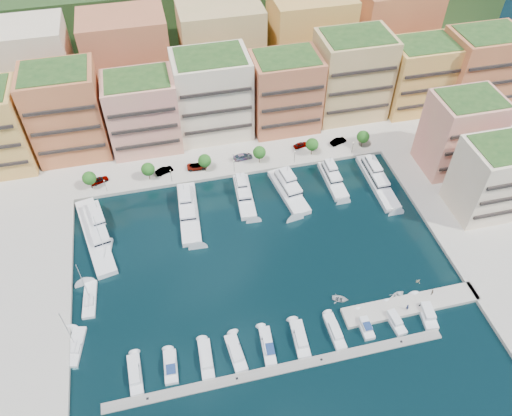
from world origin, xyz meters
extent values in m
plane|color=black|center=(0.00, 0.00, 0.00)|extent=(400.00, 400.00, 0.00)
cube|color=#9E998E|center=(0.00, 62.00, 0.00)|extent=(220.00, 64.00, 2.00)
cube|color=#9E998E|center=(62.00, -8.00, 0.00)|extent=(34.00, 76.00, 2.00)
cube|color=#1F3716|center=(0.00, 110.00, 0.00)|extent=(240.00, 40.00, 58.00)
cube|color=gray|center=(-3.00, -30.00, 0.00)|extent=(72.00, 2.20, 0.35)
cube|color=#9E998E|center=(30.00, -22.00, 0.00)|extent=(32.00, 5.00, 2.00)
cube|color=#CC7644|center=(-44.00, 52.00, 14.00)|extent=(20.00, 16.00, 26.00)
cube|color=black|center=(-44.00, 43.75, 14.00)|extent=(18.40, 0.50, 0.90)
cube|color=#1E461C|center=(-44.00, 52.00, 27.40)|extent=(17.60, 14.08, 0.80)
cube|color=tan|center=(-23.00, 50.00, 12.00)|extent=(20.00, 15.00, 22.00)
cube|color=black|center=(-23.00, 42.25, 12.00)|extent=(18.40, 0.50, 0.90)
cube|color=#1E461C|center=(-23.00, 50.00, 23.40)|extent=(17.60, 13.20, 0.80)
cube|color=#F7E0BF|center=(-2.00, 52.00, 13.50)|extent=(22.00, 16.00, 25.00)
cube|color=black|center=(-2.00, 43.75, 13.50)|extent=(20.24, 0.50, 0.90)
cube|color=#1E461C|center=(-2.00, 52.00, 26.40)|extent=(19.36, 14.08, 0.80)
cube|color=#BE6847|center=(20.00, 50.00, 12.50)|extent=(20.00, 15.00, 23.00)
cube|color=black|center=(20.00, 42.25, 12.50)|extent=(18.40, 0.50, 0.90)
cube|color=#1E461C|center=(20.00, 50.00, 24.40)|extent=(17.60, 13.20, 0.80)
cube|color=tan|center=(42.00, 52.00, 14.00)|extent=(22.00, 16.00, 26.00)
cube|color=black|center=(42.00, 43.75, 14.00)|extent=(20.24, 0.50, 0.90)
cube|color=#1E461C|center=(42.00, 52.00, 27.40)|extent=(19.36, 14.08, 0.80)
cube|color=#DD9E51|center=(64.00, 50.00, 12.00)|extent=(20.00, 15.00, 22.00)
cube|color=black|center=(64.00, 42.25, 12.00)|extent=(18.40, 0.50, 0.90)
cube|color=#1E461C|center=(64.00, 50.00, 23.40)|extent=(17.60, 13.20, 0.80)
cube|color=#CC7644|center=(84.00, 48.00, 13.00)|extent=(22.00, 16.00, 24.00)
cube|color=black|center=(84.00, 39.75, 13.00)|extent=(20.24, 0.50, 0.90)
cube|color=#1E461C|center=(84.00, 48.00, 25.40)|extent=(19.36, 14.08, 0.80)
cube|color=tan|center=(62.00, 20.00, 12.00)|extent=(18.00, 14.00, 22.00)
cube|color=black|center=(62.00, 12.75, 12.00)|extent=(16.56, 0.50, 0.90)
cube|color=#1E461C|center=(62.00, 20.00, 23.40)|extent=(15.84, 12.32, 0.80)
cube|color=#F7E0BF|center=(62.00, 2.00, 11.00)|extent=(18.00, 14.00, 20.00)
cube|color=black|center=(62.00, -5.25, 11.00)|extent=(16.56, 0.50, 0.90)
cube|color=#1E461C|center=(62.00, 2.00, 21.40)|extent=(15.84, 12.32, 0.80)
cube|color=#F7E0BF|center=(-55.00, 74.00, 16.00)|extent=(26.00, 18.00, 30.00)
cube|color=#BE6847|center=(-25.00, 74.00, 16.00)|extent=(26.00, 18.00, 30.00)
cube|color=tan|center=(5.00, 74.00, 16.00)|extent=(26.00, 18.00, 30.00)
cube|color=#DD9E51|center=(35.00, 74.00, 16.00)|extent=(26.00, 18.00, 30.00)
cube|color=#CC7644|center=(65.00, 74.00, 16.00)|extent=(26.00, 18.00, 30.00)
cylinder|color=#473323|center=(-40.00, 33.50, 2.50)|extent=(0.24, 0.24, 3.00)
sphere|color=#184E16|center=(-40.00, 33.50, 4.75)|extent=(3.80, 3.80, 3.80)
cylinder|color=#473323|center=(-24.00, 33.50, 2.50)|extent=(0.24, 0.24, 3.00)
sphere|color=#184E16|center=(-24.00, 33.50, 4.75)|extent=(3.80, 3.80, 3.80)
cylinder|color=#473323|center=(-8.00, 33.50, 2.50)|extent=(0.24, 0.24, 3.00)
sphere|color=#184E16|center=(-8.00, 33.50, 4.75)|extent=(3.80, 3.80, 3.80)
cylinder|color=#473323|center=(8.00, 33.50, 2.50)|extent=(0.24, 0.24, 3.00)
sphere|color=#184E16|center=(8.00, 33.50, 4.75)|extent=(3.80, 3.80, 3.80)
cylinder|color=#473323|center=(24.00, 33.50, 2.50)|extent=(0.24, 0.24, 3.00)
sphere|color=#184E16|center=(24.00, 33.50, 4.75)|extent=(3.80, 3.80, 3.80)
cylinder|color=#473323|center=(40.00, 33.50, 2.50)|extent=(0.24, 0.24, 3.00)
sphere|color=#184E16|center=(40.00, 33.50, 4.75)|extent=(3.80, 3.80, 3.80)
cylinder|color=black|center=(-36.00, 31.20, 3.00)|extent=(0.10, 0.10, 4.00)
sphere|color=#FFF2CC|center=(-36.00, 31.20, 5.05)|extent=(0.30, 0.30, 0.30)
cylinder|color=black|center=(-18.00, 31.20, 3.00)|extent=(0.10, 0.10, 4.00)
sphere|color=#FFF2CC|center=(-18.00, 31.20, 5.05)|extent=(0.30, 0.30, 0.30)
cylinder|color=black|center=(0.00, 31.20, 3.00)|extent=(0.10, 0.10, 4.00)
sphere|color=#FFF2CC|center=(0.00, 31.20, 5.05)|extent=(0.30, 0.30, 0.30)
cylinder|color=black|center=(18.00, 31.20, 3.00)|extent=(0.10, 0.10, 4.00)
sphere|color=#FFF2CC|center=(18.00, 31.20, 5.05)|extent=(0.30, 0.30, 0.30)
cylinder|color=black|center=(36.00, 31.20, 3.00)|extent=(0.10, 0.10, 4.00)
sphere|color=#FFF2CC|center=(36.00, 31.20, 5.05)|extent=(0.30, 0.30, 0.30)
cube|color=silver|center=(-39.43, 15.38, 0.35)|extent=(10.33, 27.66, 2.30)
cube|color=silver|center=(-39.43, 18.11, 2.40)|extent=(6.98, 15.48, 1.80)
cube|color=black|center=(-39.43, 18.11, 2.40)|extent=(7.05, 15.55, 0.55)
cube|color=silver|center=(-39.43, 20.28, 4.00)|extent=(4.54, 8.60, 1.40)
cylinder|color=#B2B2B7|center=(-39.43, 21.92, 5.60)|extent=(0.14, 0.14, 1.80)
cube|color=silver|center=(-15.06, 17.91, 0.35)|extent=(6.23, 22.43, 2.30)
cube|color=silver|center=(-15.06, 20.13, 2.40)|extent=(4.75, 12.41, 1.80)
cube|color=black|center=(-15.06, 20.13, 2.40)|extent=(4.81, 12.48, 0.55)
cube|color=silver|center=(-15.06, 21.90, 4.00)|extent=(3.34, 6.82, 1.40)
cylinder|color=#B2B2B7|center=(-15.06, 23.23, 5.60)|extent=(0.14, 0.14, 1.80)
cube|color=silver|center=(0.70, 20.67, 0.35)|extent=(5.23, 16.89, 2.30)
cube|color=silver|center=(0.70, 22.34, 2.40)|extent=(4.00, 9.36, 1.80)
cube|color=black|center=(0.70, 22.34, 2.40)|extent=(4.06, 9.43, 0.55)
cube|color=silver|center=(0.70, 23.67, 4.00)|extent=(2.82, 5.15, 1.40)
cylinder|color=#B2B2B7|center=(0.70, 24.67, 5.60)|extent=(0.14, 0.14, 1.80)
cube|color=silver|center=(13.09, 19.68, 0.35)|extent=(7.63, 19.16, 2.30)
cube|color=silver|center=(13.09, 21.54, 2.40)|extent=(5.53, 10.73, 1.80)
cube|color=black|center=(13.09, 21.54, 2.40)|extent=(5.60, 10.80, 0.55)
cube|color=silver|center=(13.09, 23.04, 4.00)|extent=(3.77, 5.96, 1.40)
cylinder|color=#B2B2B7|center=(13.09, 24.15, 5.60)|extent=(0.14, 0.14, 1.80)
cube|color=black|center=(13.09, 19.68, -0.10)|extent=(7.68, 19.22, 0.35)
cube|color=silver|center=(26.59, 21.26, 0.35)|extent=(4.11, 15.48, 2.30)
cube|color=silver|center=(26.59, 22.81, 2.40)|extent=(3.36, 8.52, 1.80)
cube|color=black|center=(26.59, 22.81, 2.40)|extent=(3.42, 8.58, 0.55)
cube|color=silver|center=(26.59, 24.05, 4.00)|extent=(2.46, 4.65, 1.40)
cylinder|color=#B2B2B7|center=(26.59, 24.98, 5.60)|extent=(0.14, 0.14, 1.80)
cube|color=silver|center=(38.67, 17.67, 0.35)|extent=(4.74, 22.71, 2.30)
cube|color=silver|center=(38.67, 19.93, 2.40)|extent=(3.83, 12.50, 1.80)
cube|color=black|center=(38.67, 19.93, 2.40)|extent=(3.89, 12.57, 0.55)
cube|color=silver|center=(38.67, 21.75, 4.00)|extent=(2.78, 6.83, 1.40)
cylinder|color=#B2B2B7|center=(38.67, 23.11, 5.60)|extent=(0.14, 0.14, 1.80)
cube|color=silver|center=(-32.00, -24.50, 0.25)|extent=(2.92, 9.08, 1.40)
cube|color=silver|center=(-32.00, -24.95, 1.55)|extent=(2.17, 4.39, 1.10)
cube|color=black|center=(-32.00, -23.15, 1.30)|extent=(1.85, 0.17, 0.55)
cube|color=silver|center=(-24.77, -24.50, 0.25)|extent=(2.99, 7.54, 1.40)
cube|color=silver|center=(-24.77, -24.87, 1.55)|extent=(2.24, 3.65, 1.10)
cube|color=black|center=(-24.77, -23.39, 1.30)|extent=(1.93, 0.18, 0.55)
cube|color=navy|center=(-24.77, -25.84, 2.15)|extent=(1.97, 2.31, 0.12)
cube|color=silver|center=(-17.40, -24.50, 0.25)|extent=(2.92, 9.03, 1.40)
cube|color=silver|center=(-17.40, -24.95, 1.55)|extent=(2.18, 4.36, 1.10)
cube|color=black|center=(-17.40, -23.16, 1.30)|extent=(1.88, 0.17, 0.55)
cube|color=silver|center=(-11.07, -24.50, 0.25)|extent=(3.49, 8.99, 1.40)
cube|color=silver|center=(-11.07, -24.94, 1.55)|extent=(2.48, 4.39, 1.10)
cube|color=black|center=(-11.07, -23.18, 1.30)|extent=(1.95, 0.28, 0.55)
cube|color=silver|center=(-4.19, -24.50, 0.25)|extent=(3.03, 9.18, 1.40)
cube|color=silver|center=(-4.19, -24.95, 1.55)|extent=(2.18, 4.46, 1.10)
cube|color=black|center=(-4.19, -23.14, 1.30)|extent=(1.74, 0.22, 0.55)
cube|color=navy|center=(-4.19, -26.13, 2.15)|extent=(1.87, 2.82, 0.12)
cube|color=silver|center=(3.02, -24.50, 0.25)|extent=(3.36, 9.15, 1.40)
cube|color=silver|center=(3.02, -24.95, 1.55)|extent=(2.45, 4.44, 1.10)
cube|color=black|center=(3.02, -23.15, 1.30)|extent=(2.01, 0.23, 0.55)
cube|color=silver|center=(10.85, -24.50, 0.25)|extent=(2.55, 8.88, 1.40)
cube|color=silver|center=(10.85, -24.94, 1.55)|extent=(1.95, 4.27, 1.10)
cube|color=black|center=(10.85, -23.17, 1.30)|extent=(1.74, 0.13, 0.55)
cube|color=silver|center=(17.75, -24.50, 0.25)|extent=(2.42, 7.10, 1.40)
cube|color=silver|center=(17.75, -24.85, 1.55)|extent=(1.87, 3.41, 1.10)
cube|color=black|center=(17.75, -23.44, 1.30)|extent=(1.70, 0.11, 0.55)
cube|color=navy|center=(17.75, -25.77, 2.15)|extent=(1.67, 2.14, 0.12)
cube|color=silver|center=(24.58, -24.50, 0.25)|extent=(3.15, 8.44, 1.40)
cube|color=silver|center=(24.58, -24.91, 1.55)|extent=(2.22, 4.12, 1.10)
cube|color=black|center=(24.58, -23.26, 1.30)|extent=(1.70, 0.26, 0.55)
cube|color=silver|center=(32.46, -24.50, 0.25)|extent=(4.05, 9.27, 1.40)
cube|color=silver|center=(32.46, -24.95, 1.55)|extent=(2.79, 4.57, 1.10)
cube|color=black|center=(32.46, -23.15, 1.30)|extent=(2.05, 0.38, 0.55)
cube|color=silver|center=(-40.95, -3.69, 0.20)|extent=(3.43, 10.19, 1.20)
cube|color=silver|center=(-40.95, -4.70, 1.10)|extent=(1.84, 2.61, 0.60)
cylinder|color=#B2B2B7|center=(-40.95, -3.19, 6.80)|extent=(0.14, 0.14, 12.00)
cylinder|color=#B2B2B7|center=(-40.95, -5.20, 1.80)|extent=(0.39, 4.51, 0.10)
cube|color=silver|center=(-37.20, 9.87, 0.20)|extent=(4.16, 8.64, 1.20)
cube|color=silver|center=(-37.20, 9.04, 1.10)|extent=(1.97, 2.33, 0.60)
cylinder|color=#B2B2B7|center=(-37.20, 10.28, 6.80)|extent=(0.14, 0.14, 12.00)
cylinder|color=#B2B2B7|center=(-37.20, 8.62, 1.80)|extent=(0.78, 3.68, 0.10)
cube|color=silver|center=(-43.94, -15.22, 0.20)|extent=(4.61, 9.63, 1.20)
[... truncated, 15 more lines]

